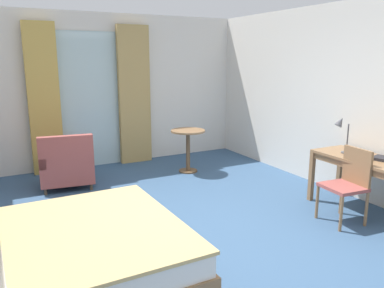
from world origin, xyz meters
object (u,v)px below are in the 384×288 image
(desk_lamp, at_px, (342,129))
(writing_desk, at_px, (371,166))
(desk_chair, at_px, (348,181))
(bed, at_px, (43,265))
(round_cafe_table, at_px, (188,142))
(armchair_by_window, at_px, (67,166))

(desk_lamp, bearing_deg, writing_desk, -72.59)
(writing_desk, xyz_separation_m, desk_chair, (-0.40, -0.01, -0.13))
(bed, relative_size, round_cafe_table, 3.10)
(desk_chair, bearing_deg, writing_desk, 1.82)
(writing_desk, bearing_deg, desk_lamp, 107.41)
(bed, bearing_deg, armchair_by_window, 75.91)
(bed, relative_size, desk_chair, 2.53)
(writing_desk, distance_m, armchair_by_window, 4.26)
(bed, distance_m, armchair_by_window, 2.84)
(armchair_by_window, xyz_separation_m, round_cafe_table, (2.02, -0.12, 0.20))
(desk_chair, distance_m, round_cafe_table, 2.85)
(bed, distance_m, round_cafe_table, 3.79)
(desk_chair, relative_size, desk_lamp, 1.80)
(bed, relative_size, armchair_by_window, 2.67)
(writing_desk, bearing_deg, armchair_by_window, 137.86)
(armchair_by_window, height_order, round_cafe_table, armchair_by_window)
(desk_chair, bearing_deg, round_cafe_table, 105.02)
(desk_lamp, relative_size, armchair_by_window, 0.59)
(desk_lamp, distance_m, round_cafe_table, 2.61)
(desk_lamp, bearing_deg, bed, -175.63)
(bed, distance_m, writing_desk, 3.86)
(writing_desk, height_order, armchair_by_window, armchair_by_window)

